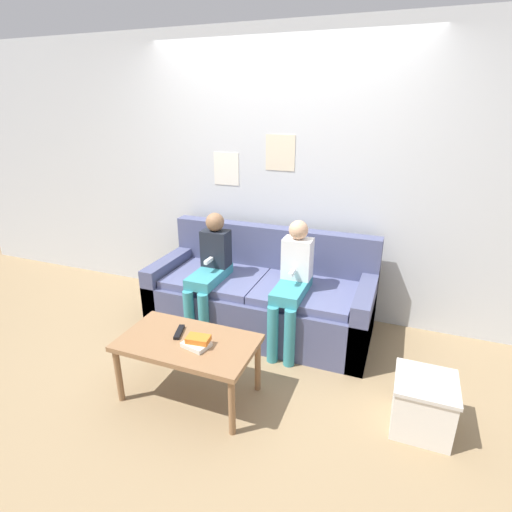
{
  "coord_description": "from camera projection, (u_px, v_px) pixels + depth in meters",
  "views": [
    {
      "loc": [
        1.13,
        -2.54,
        1.96
      ],
      "look_at": [
        0.0,
        0.39,
        0.75
      ],
      "focal_mm": 28.0,
      "sensor_mm": 36.0,
      "label": 1
    }
  ],
  "objects": [
    {
      "name": "coffee_table",
      "position": [
        188.0,
        347.0,
        2.73
      ],
      "size": [
        0.94,
        0.53,
        0.45
      ],
      "color": "#8E6642",
      "rests_on": "ground_plane"
    },
    {
      "name": "person_right",
      "position": [
        292.0,
        281.0,
        3.25
      ],
      "size": [
        0.24,
        0.56,
        1.08
      ],
      "color": "teal",
      "rests_on": "ground_plane"
    },
    {
      "name": "wall_back",
      "position": [
        281.0,
        178.0,
        3.73
      ],
      "size": [
        8.0,
        0.06,
        2.6
      ],
      "color": "silver",
      "rests_on": "ground_plane"
    },
    {
      "name": "person_left",
      "position": [
        210.0,
        268.0,
        3.5
      ],
      "size": [
        0.24,
        0.56,
        1.07
      ],
      "color": "teal",
      "rests_on": "ground_plane"
    },
    {
      "name": "tv_remote",
      "position": [
        179.0,
        332.0,
        2.79
      ],
      "size": [
        0.09,
        0.17,
        0.02
      ],
      "rotation": [
        0.0,
        0.0,
        0.3
      ],
      "color": "black",
      "rests_on": "coffee_table"
    },
    {
      "name": "book_stack",
      "position": [
        197.0,
        342.0,
        2.64
      ],
      "size": [
        0.2,
        0.17,
        0.07
      ],
      "color": "silver",
      "rests_on": "coffee_table"
    },
    {
      "name": "couch",
      "position": [
        261.0,
        297.0,
        3.65
      ],
      "size": [
        1.98,
        0.82,
        0.88
      ],
      "color": "#4C5175",
      "rests_on": "ground_plane"
    },
    {
      "name": "storage_box",
      "position": [
        423.0,
        404.0,
        2.52
      ],
      "size": [
        0.37,
        0.38,
        0.36
      ],
      "color": "silver",
      "rests_on": "ground_plane"
    },
    {
      "name": "ground_plane",
      "position": [
        239.0,
        357.0,
        3.29
      ],
      "size": [
        10.0,
        10.0,
        0.0
      ],
      "primitive_type": "plane",
      "color": "#937A56"
    }
  ]
}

